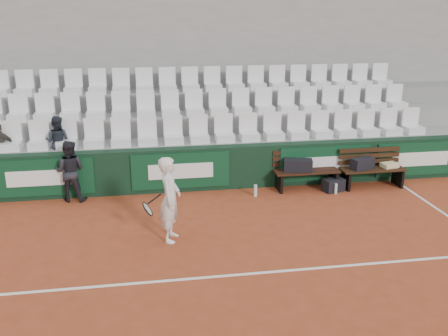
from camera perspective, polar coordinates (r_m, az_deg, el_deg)
ground at (r=7.98m, az=-1.15°, el=-12.35°), size 80.00×80.00×0.00m
court_baseline at (r=7.97m, az=-1.15°, el=-12.32°), size 18.00×0.06×0.01m
back_barrier at (r=11.42m, az=-3.68°, el=-0.09°), size 18.00×0.34×1.00m
grandstand_tier_front at (r=12.02m, az=-4.31°, el=0.81°), size 18.00×0.95×1.00m
grandstand_tier_mid at (r=12.87m, az=-4.71°, el=2.99°), size 18.00×0.95×1.45m
grandstand_tier_back at (r=13.73m, az=-5.07°, el=4.90°), size 18.00×0.95×1.90m
grandstand_rear_wall at (r=14.13m, az=-5.41°, el=10.41°), size 18.00×0.30×4.40m
seat_row_front at (r=11.63m, az=-4.32°, el=4.40°), size 11.90×0.44×0.63m
seat_row_mid at (r=12.47m, az=-4.77°, el=7.41°), size 11.90×0.44×0.63m
seat_row_back at (r=13.33m, az=-5.16°, el=10.04°), size 11.90×0.44×0.63m
bench_left at (r=11.67m, az=9.38°, el=-1.32°), size 1.50×0.56×0.45m
bench_right at (r=12.16m, az=16.55°, el=-1.05°), size 1.50×0.56×0.45m
sports_bag_left at (r=11.50m, az=8.44°, el=0.33°), size 0.69×0.41×0.28m
sports_bag_right at (r=11.97m, az=15.53°, el=0.51°), size 0.60×0.42×0.25m
towel at (r=12.29m, az=18.38°, el=0.32°), size 0.41×0.34×0.10m
sports_bag_ground at (r=11.68m, az=12.40°, el=-1.91°), size 0.54×0.41×0.29m
water_bottle_near at (r=11.12m, az=3.61°, el=-2.59°), size 0.08×0.08×0.27m
water_bottle_far at (r=11.52m, az=12.66°, el=-2.34°), size 0.07×0.07×0.24m
tennis_player at (r=8.89m, az=-6.21°, el=-3.58°), size 0.74×0.64×1.56m
ball_kid at (r=11.19m, az=-17.20°, el=-0.33°), size 0.74×0.62×1.34m
spectator_c at (r=11.75m, az=-18.68°, el=5.00°), size 0.66×0.57×1.17m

